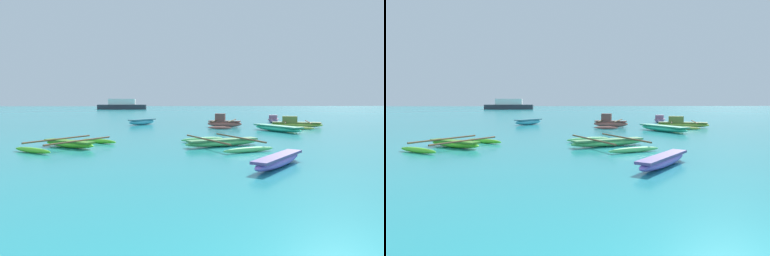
% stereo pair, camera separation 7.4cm
% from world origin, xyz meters
% --- Properties ---
extents(moored_boat_0, '(3.69, 4.12, 0.35)m').
position_xyz_m(moored_boat_0, '(-6.62, 11.92, 0.16)').
color(moored_boat_0, '#65DD2E').
rests_on(moored_boat_0, ground_plane).
extents(moored_boat_1, '(3.71, 4.38, 0.82)m').
position_xyz_m(moored_boat_1, '(6.69, 21.75, 0.27)').
color(moored_boat_1, '#ABC248').
rests_on(moored_boat_1, ground_plane).
extents(moored_boat_2, '(2.43, 4.06, 0.38)m').
position_xyz_m(moored_boat_2, '(4.38, 18.70, 0.21)').
color(moored_boat_2, '#36DEA5').
rests_on(moored_boat_2, ground_plane).
extents(moored_boat_3, '(3.58, 4.63, 0.36)m').
position_xyz_m(moored_boat_3, '(-0.17, 11.90, 0.17)').
color(moored_boat_3, '#69DB76').
rests_on(moored_boat_3, ground_plane).
extents(moored_boat_4, '(2.37, 2.77, 0.34)m').
position_xyz_m(moored_boat_4, '(0.76, 7.28, 0.19)').
color(moored_boat_4, '#8868D6').
rests_on(moored_boat_4, ground_plane).
extents(moored_boat_5, '(1.58, 2.37, 0.68)m').
position_xyz_m(moored_boat_5, '(6.87, 27.58, 0.24)').
color(moored_boat_5, '#E79DD6').
rests_on(moored_boat_5, ground_plane).
extents(moored_boat_6, '(2.29, 2.42, 0.45)m').
position_xyz_m(moored_boat_6, '(-4.66, 25.26, 0.25)').
color(moored_boat_6, '#4FB6D2').
rests_on(moored_boat_6, ground_plane).
extents(moored_boat_7, '(2.83, 4.24, 1.00)m').
position_xyz_m(moored_boat_7, '(1.55, 22.39, 0.32)').
color(moored_boat_7, '#B96056').
rests_on(moored_boat_7, ground_plane).
extents(distant_ferry, '(10.62, 2.34, 2.34)m').
position_xyz_m(distant_ferry, '(-12.95, 74.74, 0.95)').
color(distant_ferry, '#2D333D').
rests_on(distant_ferry, ground_plane).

